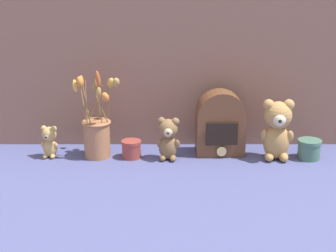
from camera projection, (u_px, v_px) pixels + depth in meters
ground_plane at (168, 158)px, 1.96m from camera, size 4.00×4.00×0.00m
backdrop_wall at (168, 67)px, 2.02m from camera, size 1.53×0.02×0.64m
teddy_bear_large at (277, 128)px, 1.92m from camera, size 0.13×0.12×0.23m
teddy_bear_medium at (168, 138)px, 1.92m from camera, size 0.09×0.08×0.16m
teddy_bear_small at (49, 141)px, 1.95m from camera, size 0.07×0.06×0.13m
flower_vase at (97, 132)px, 1.95m from camera, size 0.18×0.15×0.35m
vintage_radio at (220, 124)px, 1.97m from camera, size 0.19×0.11×0.25m
decorative_tin_tall at (309, 150)px, 1.94m from camera, size 0.09×0.09×0.07m
decorative_tin_short at (131, 149)px, 1.96m from camera, size 0.08×0.08×0.07m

